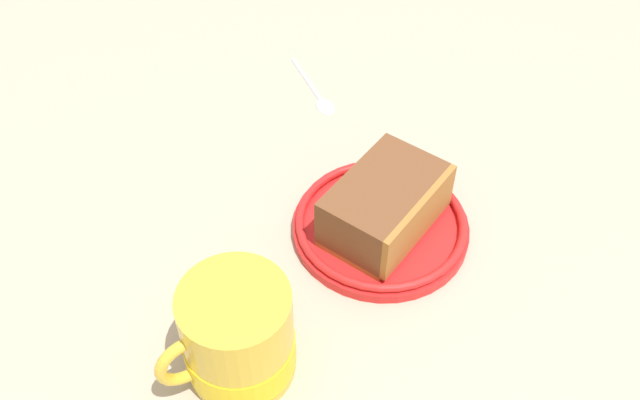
# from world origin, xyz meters

# --- Properties ---
(ground_plane) EXTENTS (1.39, 1.39, 0.03)m
(ground_plane) POSITION_xyz_m (0.00, 0.00, -0.02)
(ground_plane) COLOR tan
(small_plate) EXTENTS (0.17, 0.17, 0.02)m
(small_plate) POSITION_xyz_m (-0.02, 0.02, 0.01)
(small_plate) COLOR red
(small_plate) RESTS_ON ground_plane
(cake_slice) EXTENTS (0.13, 0.14, 0.06)m
(cake_slice) POSITION_xyz_m (-0.02, 0.02, 0.04)
(cake_slice) COLOR #9E662D
(cake_slice) RESTS_ON small_plate
(tea_mug) EXTENTS (0.09, 0.11, 0.10)m
(tea_mug) POSITION_xyz_m (0.08, -0.15, 0.04)
(tea_mug) COLOR gold
(tea_mug) RESTS_ON ground_plane
(teaspoon) EXTENTS (0.11, 0.02, 0.01)m
(teaspoon) POSITION_xyz_m (-0.23, 0.03, 0.00)
(teaspoon) COLOR silver
(teaspoon) RESTS_ON ground_plane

